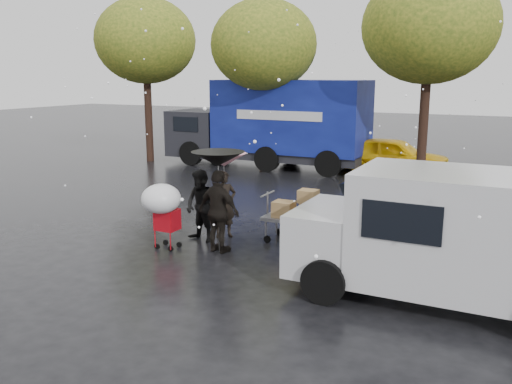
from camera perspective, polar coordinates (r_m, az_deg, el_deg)
The scene contains 14 objects.
ground at distance 11.21m, azimuth -5.26°, elevation -7.14°, with size 90.00×90.00×0.00m, color black.
person_pink at distance 12.51m, azimuth -3.35°, elevation -1.31°, with size 0.57×0.37×1.56m, color black.
person_middle at distance 12.24m, azimuth -5.79°, elevation -1.49°, with size 0.79×0.62×1.63m, color black.
person_black at distance 11.44m, azimuth -3.92°, elevation -2.06°, with size 1.04×0.43×1.78m, color black.
umbrella_pink at distance 12.31m, azimuth -3.41°, elevation 3.40°, with size 1.04×1.04×1.97m.
umbrella_black at distance 11.22m, azimuth -4.01°, elevation 3.49°, with size 1.12×1.12×2.16m.
vendor_cart at distance 12.10m, azimuth 4.77°, elevation -2.08°, with size 1.52×0.80×1.27m.
shopping_cart at distance 11.64m, azimuth -9.85°, elevation -1.08°, with size 0.84×0.84×1.46m.
white_van at distance 9.38m, azimuth 19.84°, elevation -4.28°, with size 4.91×2.18×2.20m.
blue_truck at distance 22.08m, azimuth 1.68°, elevation 7.20°, with size 8.30×2.60×3.50m.
box_ground_near at distance 10.95m, azimuth 6.49°, elevation -6.43°, with size 0.49×0.39×0.44m, color #956641.
box_ground_far at distance 11.53m, azimuth 6.89°, elevation -5.62°, with size 0.49×0.38×0.38m, color #956641.
yellow_taxi at distance 21.18m, azimuth 14.25°, elevation 3.73°, with size 1.66×4.12×1.40m, color yellow.
tree_row at distance 19.96m, azimuth 9.02°, elevation 15.90°, with size 21.60×4.40×7.12m.
Camera 1 is at (5.59, -8.97, 3.72)m, focal length 38.00 mm.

